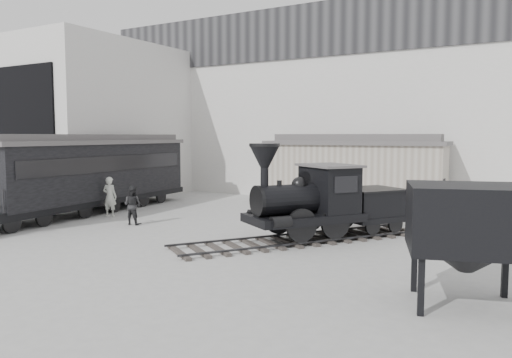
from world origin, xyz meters
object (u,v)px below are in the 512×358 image
Objects in this scene: locomotive at (321,205)px; visitor_a at (110,197)px; visitor_b at (133,205)px; boxcar at (354,169)px; coal_hopper at (467,228)px; passenger_coach at (90,173)px.

locomotive is 10.16m from visitor_a.
locomotive is 7.91m from visitor_b.
visitor_b is at bearing 141.91° from visitor_a.
boxcar is 11.99m from visitor_a.
boxcar reaches higher than visitor_b.
visitor_b is 13.69m from coal_hopper.
passenger_coach reaches higher than visitor_a.
visitor_b is (4.02, -1.39, -1.09)m from passenger_coach.
boxcar reaches higher than passenger_coach.
boxcar is 11.29m from visitor_b.
coal_hopper reaches higher than visitor_a.
coal_hopper is (15.47, -4.74, 0.80)m from visitor_a.
locomotive is 5.52× the size of visitor_b.
locomotive is at bearing -5.81° from passenger_coach.
visitor_a is at bearing 145.96° from coal_hopper.
locomotive is 0.96× the size of boxcar.
locomotive reaches higher than visitor_b.
locomotive is 7.21m from coal_hopper.
locomotive is at bearing 178.47° from visitor_b.
visitor_a is 2.54m from visitor_b.
visitor_b is at bearing -137.03° from locomotive.
visitor_a is at bearing -138.27° from boxcar.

